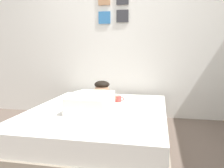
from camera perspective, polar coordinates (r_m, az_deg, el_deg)
The scene contains 7 objects.
ground_plane at distance 2.55m, azimuth -6.17°, elevation -15.89°, with size 13.43×13.43×0.00m, color #66564C.
back_wall at distance 3.77m, azimuth 0.44°, elevation 11.38°, with size 4.72×0.12×2.50m.
bed at distance 2.76m, azimuth -3.31°, elevation -9.87°, with size 1.56×1.98×0.37m.
pillow at distance 3.34m, azimuth -5.47°, elevation -2.41°, with size 0.52×0.32×0.11m, color white.
person_lying at distance 2.77m, azimuth -4.23°, elevation -3.51°, with size 0.43×0.92×0.27m.
coffee_cup at distance 3.07m, azimuth 1.49°, elevation -3.62°, with size 0.12×0.09×0.07m.
cell_phone at distance 2.48m, azimuth -2.66°, elevation -7.30°, with size 0.07×0.14×0.01m, color black.
Camera 1 is at (0.72, -2.22, 1.03)m, focal length 37.60 mm.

